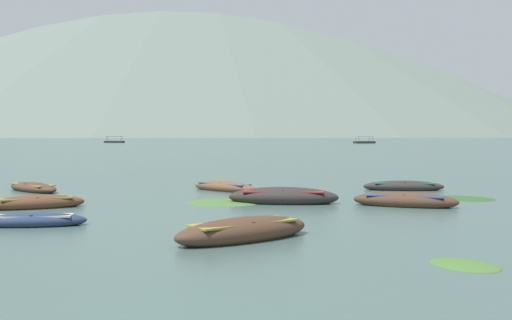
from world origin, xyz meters
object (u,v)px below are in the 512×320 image
object	(u,v)px
ferry_1	(114,142)
rowboat_2	(405,201)
rowboat_4	(283,197)
ferry_0	(364,142)
rowboat_1	(244,231)
rowboat_7	(37,203)
rowboat_8	(34,221)
rowboat_6	(33,188)
rowboat_3	(403,186)
rowboat_0	(224,187)

from	to	relation	value
ferry_1	rowboat_2	bearing A→B (deg)	-71.72
rowboat_4	ferry_0	distance (m)	179.18
rowboat_1	rowboat_2	xyz separation A→B (m)	(5.74, 7.26, -0.01)
rowboat_2	rowboat_7	bearing A→B (deg)	-176.07
ferry_0	ferry_1	xyz separation A→B (m)	(-88.66, 11.49, 0.00)
rowboat_2	rowboat_4	bearing A→B (deg)	169.40
rowboat_8	ferry_0	xyz separation A→B (m)	(38.34, 182.47, 0.30)
rowboat_1	rowboat_6	size ratio (longest dim) A/B	1.03
rowboat_1	rowboat_7	world-z (taller)	rowboat_1
rowboat_7	rowboat_6	bearing A→B (deg)	113.54
rowboat_3	ferry_1	size ratio (longest dim) A/B	0.54
rowboat_7	ferry_0	xyz separation A→B (m)	(39.94, 178.30, 0.26)
rowboat_1	rowboat_7	distance (m)	10.14
rowboat_1	rowboat_4	world-z (taller)	rowboat_4
ferry_0	rowboat_3	bearing A→B (deg)	-98.28
rowboat_2	rowboat_3	size ratio (longest dim) A/B	1.03
rowboat_3	rowboat_7	bearing A→B (deg)	-153.63
rowboat_3	ferry_0	size ratio (longest dim) A/B	0.51
rowboat_4	rowboat_8	bearing A→B (deg)	-141.50
rowboat_6	ferry_0	bearing A→B (deg)	76.02
rowboat_6	rowboat_8	xyz separation A→B (m)	(4.43, -10.65, -0.01)
rowboat_0	rowboat_2	bearing A→B (deg)	-39.18
rowboat_1	ferry_1	world-z (taller)	ferry_1
rowboat_2	rowboat_6	distance (m)	17.40
rowboat_0	rowboat_3	xyz separation A→B (m)	(8.72, 0.57, 0.00)
rowboat_6	rowboat_3	bearing A→B (deg)	3.17
rowboat_0	rowboat_4	world-z (taller)	rowboat_4
rowboat_4	rowboat_8	xyz separation A→B (m)	(-7.50, -5.96, -0.10)
rowboat_1	rowboat_2	world-z (taller)	rowboat_1
rowboat_2	ferry_1	size ratio (longest dim) A/B	0.56
ferry_0	rowboat_1	bearing A→B (deg)	-99.84
rowboat_0	rowboat_4	xyz separation A→B (m)	(2.75, -5.11, 0.07)
rowboat_6	rowboat_7	size ratio (longest dim) A/B	1.08
rowboat_8	rowboat_2	bearing A→B (deg)	22.95
rowboat_8	rowboat_6	bearing A→B (deg)	112.58
rowboat_2	rowboat_6	xyz separation A→B (m)	(-16.49, 5.54, -0.05)
rowboat_6	ferry_1	size ratio (longest dim) A/B	0.52
rowboat_1	rowboat_8	xyz separation A→B (m)	(-6.33, 2.15, -0.07)
rowboat_1	rowboat_0	bearing A→B (deg)	96.83
rowboat_3	rowboat_0	bearing A→B (deg)	-176.27
rowboat_1	rowboat_4	size ratio (longest dim) A/B	0.89
rowboat_7	ferry_1	distance (m)	195.94
rowboat_2	rowboat_7	size ratio (longest dim) A/B	1.15
rowboat_3	ferry_0	distance (m)	172.63
rowboat_8	rowboat_3	bearing A→B (deg)	40.84
rowboat_0	ferry_0	world-z (taller)	ferry_0
ferry_0	rowboat_4	bearing A→B (deg)	-99.91
rowboat_7	rowboat_0	bearing A→B (deg)	47.39
rowboat_7	rowboat_4	bearing A→B (deg)	11.15
rowboat_0	rowboat_4	bearing A→B (deg)	-61.70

